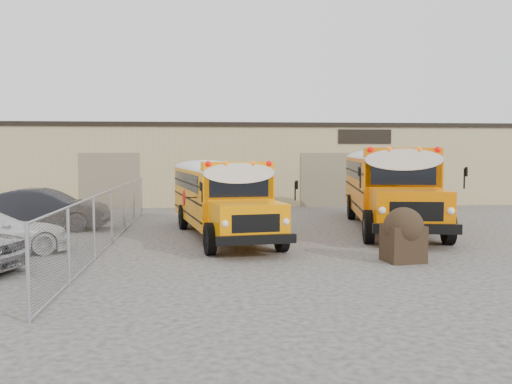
{
  "coord_description": "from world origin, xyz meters",
  "views": [
    {
      "loc": [
        -2.88,
        -16.22,
        3.03
      ],
      "look_at": [
        -1.06,
        4.15,
        1.6
      ],
      "focal_mm": 40.0,
      "sensor_mm": 36.0,
      "label": 1
    }
  ],
  "objects": [
    {
      "name": "ground",
      "position": [
        0.0,
        0.0,
        0.0
      ],
      "size": [
        120.0,
        120.0,
        0.0
      ],
      "primitive_type": "plane",
      "color": "#34312F",
      "rests_on": "ground"
    },
    {
      "name": "warehouse",
      "position": [
        -0.0,
        19.99,
        2.37
      ],
      "size": [
        30.2,
        10.2,
        4.67
      ],
      "color": "tan",
      "rests_on": "ground"
    },
    {
      "name": "chainlink_fence",
      "position": [
        -6.0,
        3.0,
        0.9
      ],
      "size": [
        0.07,
        18.07,
        1.81
      ],
      "color": "#989AA0",
      "rests_on": "ground"
    },
    {
      "name": "school_bus_left",
      "position": [
        -3.31,
        10.14,
        1.6
      ],
      "size": [
        3.87,
        9.7,
        2.76
      ],
      "color": "#FF8E00",
      "rests_on": "ground"
    },
    {
      "name": "school_bus_right",
      "position": [
        5.72,
        13.01,
        1.87
      ],
      "size": [
        4.53,
        11.33,
        3.23
      ],
      "color": "#E16D00",
      "rests_on": "ground"
    },
    {
      "name": "tarp_bundle",
      "position": [
        2.57,
        -1.03,
        0.78
      ],
      "size": [
        1.14,
        1.11,
        1.52
      ],
      "color": "black",
      "rests_on": "ground"
    },
    {
      "name": "car_dark",
      "position": [
        -9.14,
        6.46,
        0.81
      ],
      "size": [
        4.9,
        1.72,
        1.61
      ],
      "primitive_type": "imported",
      "rotation": [
        0.0,
        0.0,
        1.57
      ],
      "color": "black",
      "rests_on": "ground"
    }
  ]
}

